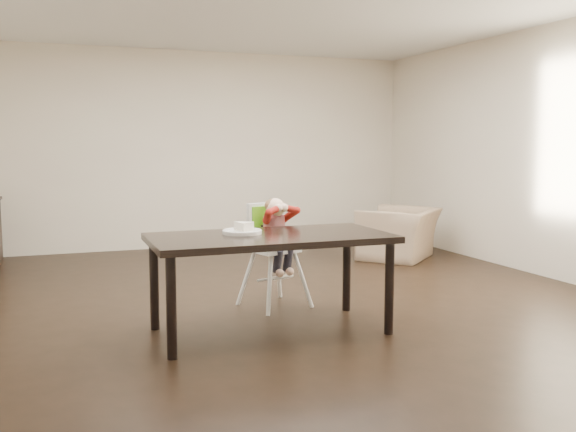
% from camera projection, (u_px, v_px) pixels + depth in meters
% --- Properties ---
extents(ground, '(7.00, 7.00, 0.00)m').
position_uv_depth(ground, '(290.00, 303.00, 5.80)').
color(ground, black).
rests_on(ground, ground).
extents(room_walls, '(6.02, 7.02, 2.71)m').
position_uv_depth(room_walls, '(290.00, 95.00, 5.59)').
color(room_walls, beige).
rests_on(room_walls, ground).
extents(dining_table, '(1.80, 0.90, 0.75)m').
position_uv_depth(dining_table, '(270.00, 245.00, 4.84)').
color(dining_table, black).
rests_on(dining_table, ground).
extents(high_chair, '(0.50, 0.50, 0.96)m').
position_uv_depth(high_chair, '(273.00, 230.00, 5.64)').
color(high_chair, white).
rests_on(high_chair, ground).
extents(plate, '(0.37, 0.37, 0.09)m').
position_uv_depth(plate, '(243.00, 230.00, 4.89)').
color(plate, white).
rests_on(plate, dining_table).
extents(armchair, '(1.14, 1.12, 0.85)m').
position_uv_depth(armchair, '(399.00, 225.00, 8.02)').
color(armchair, '#9C8063').
rests_on(armchair, ground).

